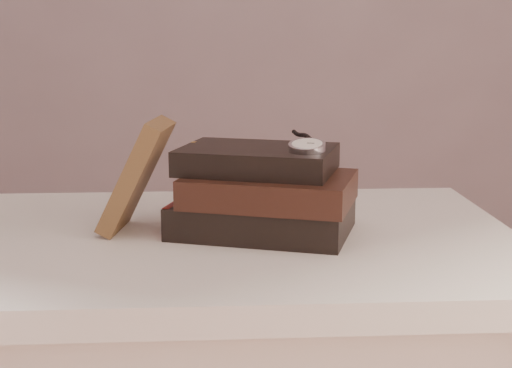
{
  "coord_description": "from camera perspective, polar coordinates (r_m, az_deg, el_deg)",
  "views": [
    {
      "loc": [
        0.04,
        -0.75,
        1.06
      ],
      "look_at": [
        0.11,
        0.35,
        0.82
      ],
      "focal_mm": 53.37,
      "sensor_mm": 36.0,
      "label": 1
    }
  ],
  "objects": [
    {
      "name": "pocket_watch",
      "position": [
        1.1,
        3.81,
        2.91
      ],
      "size": [
        0.07,
        0.16,
        0.02
      ],
      "color": "silver",
      "rests_on": "book_stack"
    },
    {
      "name": "book_stack",
      "position": [
        1.14,
        0.58,
        -0.73
      ],
      "size": [
        0.3,
        0.25,
        0.13
      ],
      "color": "black",
      "rests_on": "table"
    },
    {
      "name": "table",
      "position": [
        1.18,
        -5.22,
        -8.1
      ],
      "size": [
        1.0,
        0.6,
        0.75
      ],
      "color": "silver",
      "rests_on": "ground"
    },
    {
      "name": "eyeglasses",
      "position": [
        1.24,
        -2.57,
        0.96
      ],
      "size": [
        0.14,
        0.15,
        0.05
      ],
      "color": "silver",
      "rests_on": "book_stack"
    },
    {
      "name": "journal",
      "position": [
        1.16,
        -8.95,
        0.63
      ],
      "size": [
        0.12,
        0.13,
        0.17
      ],
      "primitive_type": "cube",
      "rotation": [
        0.0,
        0.46,
        -0.16
      ],
      "color": "#462F1B",
      "rests_on": "table"
    }
  ]
}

